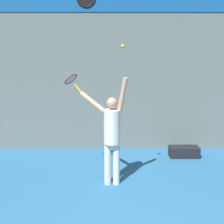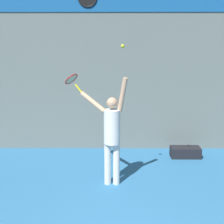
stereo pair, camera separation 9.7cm
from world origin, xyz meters
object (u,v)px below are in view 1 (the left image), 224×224
Objects in this scene: water_bottle at (187,150)px; tennis_player at (112,132)px; equipment_bag at (184,152)px; tennis_ball at (123,46)px; tennis_racket at (71,80)px.

tennis_player is at bearing -140.10° from water_bottle.
equipment_bag is (-0.09, -0.09, 0.00)m from water_bottle.
tennis_ball is 3.50m from water_bottle.
tennis_racket is 1.34m from tennis_ball.
tennis_ball is 3.41m from equipment_bag.
equipment_bag is at bearing 44.45° from tennis_ball.
tennis_racket is 3.47m from water_bottle.
water_bottle is (2.69, 1.08, -1.90)m from tennis_racket.
tennis_racket is 3.37m from equipment_bag.
tennis_player is 2.52m from equipment_bag.
tennis_ball reaches higher than water_bottle.
tennis_racket is 0.58× the size of equipment_bag.
tennis_ball is 0.25× the size of water_bottle.
tennis_ball is (1.01, -0.58, 0.68)m from tennis_racket.
water_bottle is at bearing 21.87° from tennis_racket.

